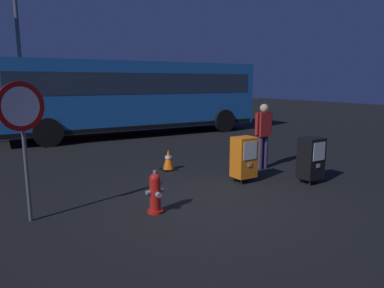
# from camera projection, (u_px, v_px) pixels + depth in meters

# --- Properties ---
(ground_plane) EXTENTS (60.00, 60.00, 0.00)m
(ground_plane) POSITION_uv_depth(u_px,v_px,m) (213.00, 203.00, 6.40)
(ground_plane) COLOR black
(fire_hydrant) EXTENTS (0.33, 0.32, 0.75)m
(fire_hydrant) POSITION_uv_depth(u_px,v_px,m) (155.00, 193.00, 5.87)
(fire_hydrant) COLOR red
(fire_hydrant) RESTS_ON ground_plane
(newspaper_box_primary) EXTENTS (0.48, 0.42, 1.02)m
(newspaper_box_primary) POSITION_uv_depth(u_px,v_px,m) (311.00, 158.00, 7.56)
(newspaper_box_primary) COLOR black
(newspaper_box_primary) RESTS_ON ground_plane
(newspaper_box_secondary) EXTENTS (0.48, 0.42, 1.02)m
(newspaper_box_secondary) POSITION_uv_depth(u_px,v_px,m) (244.00, 157.00, 7.65)
(newspaper_box_secondary) COLOR black
(newspaper_box_secondary) RESTS_ON ground_plane
(stop_sign) EXTENTS (0.71, 0.31, 2.23)m
(stop_sign) POSITION_uv_depth(u_px,v_px,m) (22.00, 123.00, 5.28)
(stop_sign) COLOR #4C4F54
(stop_sign) RESTS_ON ground_plane
(pedestrian) EXTENTS (0.55, 0.22, 1.67)m
(pedestrian) POSITION_uv_depth(u_px,v_px,m) (263.00, 132.00, 8.78)
(pedestrian) COLOR #382D51
(pedestrian) RESTS_ON ground_plane
(traffic_cone) EXTENTS (0.36, 0.36, 0.53)m
(traffic_cone) POSITION_uv_depth(u_px,v_px,m) (168.00, 160.00, 8.76)
(traffic_cone) COLOR black
(traffic_cone) RESTS_ON ground_plane
(bus_near) EXTENTS (10.60, 3.14, 3.00)m
(bus_near) POSITION_uv_depth(u_px,v_px,m) (135.00, 94.00, 14.46)
(bus_near) COLOR #19519E
(bus_near) RESTS_ON ground_plane
(bus_far) EXTENTS (10.74, 3.90, 3.00)m
(bus_far) POSITION_uv_depth(u_px,v_px,m) (50.00, 92.00, 17.19)
(bus_far) COLOR red
(bus_far) RESTS_ON ground_plane
(street_light_near_left) EXTENTS (0.32, 0.32, 7.76)m
(street_light_near_left) POSITION_uv_depth(u_px,v_px,m) (17.00, 21.00, 12.78)
(street_light_near_left) COLOR #4C4F54
(street_light_near_left) RESTS_ON ground_plane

